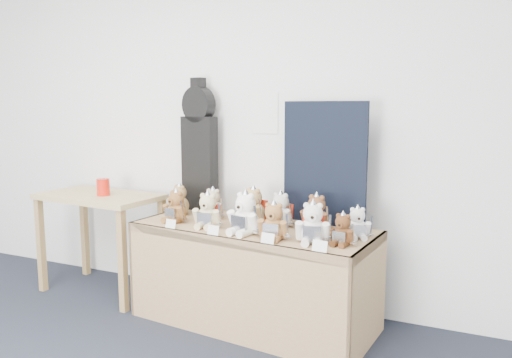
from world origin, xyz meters
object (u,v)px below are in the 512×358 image
at_px(teddy_front_left, 208,212).
at_px(teddy_back_right, 316,214).
at_px(teddy_back_centre_left, 253,207).
at_px(teddy_back_centre_right, 280,211).
at_px(teddy_front_centre, 245,215).
at_px(teddy_front_right, 273,223).
at_px(teddy_back_end, 357,224).
at_px(teddy_back_far_left, 179,201).
at_px(guitar_case, 199,147).
at_px(teddy_front_far_left, 176,208).
at_px(teddy_front_far_right, 313,225).
at_px(display_table, 248,250).
at_px(red_cup, 103,187).
at_px(teddy_front_end, 342,231).
at_px(side_table, 100,210).
at_px(teddy_back_left, 213,205).

bearing_deg(teddy_front_left, teddy_back_right, 11.59).
height_order(teddy_back_centre_left, teddy_back_centre_right, teddy_back_centre_left).
relative_size(teddy_front_centre, teddy_front_right, 1.18).
distance_m(teddy_back_end, teddy_back_far_left, 1.38).
xyz_separation_m(guitar_case, teddy_back_end, (1.30, -0.32, -0.41)).
bearing_deg(teddy_front_centre, teddy_front_right, 0.19).
relative_size(teddy_front_far_left, teddy_back_far_left, 1.00).
height_order(guitar_case, teddy_front_far_right, guitar_case).
bearing_deg(teddy_back_centre_left, teddy_front_right, -29.24).
bearing_deg(guitar_case, teddy_front_left, -40.65).
bearing_deg(display_table, teddy_back_centre_right, 47.17).
height_order(teddy_front_centre, teddy_back_right, teddy_front_centre).
bearing_deg(red_cup, teddy_front_end, -5.72).
bearing_deg(teddy_front_far_right, guitar_case, 139.57).
xyz_separation_m(teddy_front_left, teddy_front_centre, (0.30, -0.05, 0.02)).
relative_size(teddy_front_right, teddy_back_end, 1.17).
height_order(teddy_front_left, teddy_back_far_left, teddy_front_left).
distance_m(teddy_front_right, teddy_back_centre_right, 0.34).
xyz_separation_m(teddy_front_left, teddy_front_right, (0.51, -0.10, -0.00)).
xyz_separation_m(side_table, teddy_front_left, (1.08, -0.18, 0.12)).
xyz_separation_m(side_table, teddy_front_right, (1.59, -0.28, 0.11)).
distance_m(teddy_back_left, teddy_back_centre_right, 0.53).
relative_size(display_table, teddy_back_centre_right, 6.44).
height_order(teddy_front_end, teddy_back_left, teddy_back_left).
height_order(teddy_front_end, teddy_back_right, teddy_back_right).
distance_m(teddy_front_far_left, teddy_back_right, 0.98).
bearing_deg(teddy_back_centre_left, teddy_back_far_left, -163.43).
height_order(teddy_front_right, teddy_back_centre_right, teddy_back_centre_right).
relative_size(display_table, teddy_back_right, 6.26).
bearing_deg(teddy_front_far_right, teddy_back_centre_left, 135.23).
bearing_deg(teddy_back_right, teddy_front_end, -36.35).
bearing_deg(side_table, teddy_back_centre_right, 6.22).
bearing_deg(teddy_back_centre_left, display_table, -56.85).
bearing_deg(teddy_front_right, teddy_back_right, 56.91).
bearing_deg(teddy_back_end, teddy_back_centre_left, 149.02).
distance_m(teddy_back_centre_right, teddy_back_right, 0.25).
bearing_deg(teddy_back_left, teddy_front_far_right, -20.30).
bearing_deg(teddy_front_centre, teddy_front_far_right, 8.67).
relative_size(teddy_front_centre, teddy_back_centre_right, 1.16).
bearing_deg(red_cup, side_table, 153.87).
distance_m(teddy_front_far_left, teddy_back_left, 0.27).
relative_size(red_cup, teddy_back_right, 0.49).
relative_size(teddy_front_far_right, teddy_back_far_left, 1.10).
relative_size(guitar_case, teddy_back_end, 4.60).
bearing_deg(teddy_front_right, teddy_back_centre_left, 126.14).
bearing_deg(teddy_front_end, teddy_back_centre_left, 167.44).
relative_size(teddy_front_end, teddy_back_far_left, 0.85).
bearing_deg(teddy_back_centre_left, teddy_front_far_left, -139.15).
height_order(teddy_front_far_right, teddy_back_right, teddy_front_far_right).
bearing_deg(teddy_front_far_left, teddy_back_right, 23.47).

